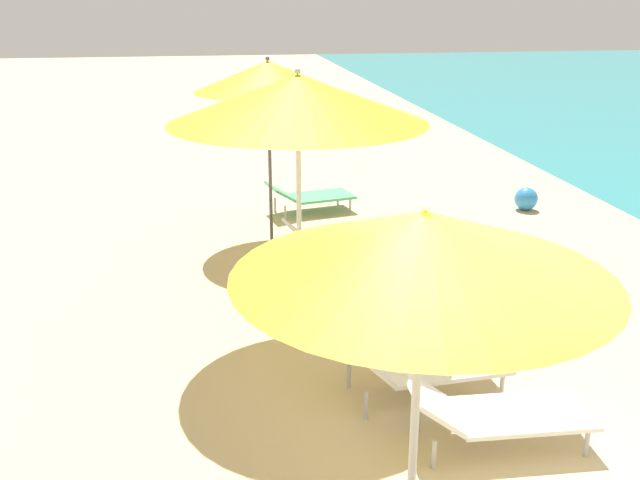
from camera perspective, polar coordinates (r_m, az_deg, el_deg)
umbrella_nearest at (r=3.72m, az=8.33°, el=-0.42°), size 2.05×2.05×2.48m
lounger_nearest_shoreside at (r=6.00m, az=13.94°, el=-13.22°), size 1.52×0.65×0.59m
umbrella_second at (r=6.82m, az=-1.80°, el=11.25°), size 2.50×2.50×2.82m
lounger_second_shoreside at (r=8.70m, az=2.78°, el=-2.58°), size 1.28×0.79×0.52m
lounger_second_inland at (r=6.53m, az=8.05°, el=-9.63°), size 1.53×0.75×0.67m
umbrella_farthest at (r=10.10m, az=-4.22°, el=12.97°), size 2.08×2.08×2.65m
lounger_farthest_shoreside at (r=11.82m, az=-0.86°, el=3.62°), size 1.53×0.93×0.53m
lounger_farthest_inland at (r=9.68m, az=1.51°, el=-0.04°), size 1.62×0.82×0.60m
beach_ball at (r=12.47m, az=16.24°, el=3.20°), size 0.39×0.39×0.39m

